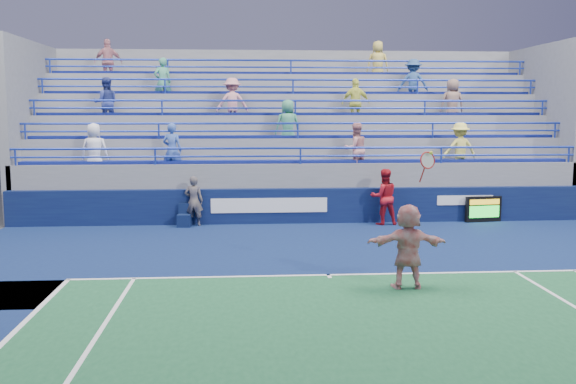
{
  "coord_description": "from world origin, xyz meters",
  "views": [
    {
      "loc": [
        -1.81,
        -13.27,
        3.5
      ],
      "look_at": [
        -0.69,
        2.5,
        1.5
      ],
      "focal_mm": 40.0,
      "sensor_mm": 36.0,
      "label": 1
    }
  ],
  "objects": [
    {
      "name": "sponsor_wall",
      "position": [
        0.0,
        6.5,
        0.55
      ],
      "size": [
        18.0,
        0.32,
        1.1
      ],
      "color": "#0B123C",
      "rests_on": "ground"
    },
    {
      "name": "line_judge",
      "position": [
        -3.31,
        6.23,
        0.77
      ],
      "size": [
        0.6,
        0.43,
        1.54
      ],
      "primitive_type": "imported",
      "rotation": [
        0.0,
        0.0,
        3.03
      ],
      "color": "#141A39",
      "rests_on": "ground"
    },
    {
      "name": "ball_girl",
      "position": [
        2.53,
        6.04,
        0.87
      ],
      "size": [
        0.87,
        0.7,
        1.74
      ],
      "primitive_type": "imported",
      "rotation": [
        0.0,
        0.0,
        3.19
      ],
      "color": "#AE131F",
      "rests_on": "ground"
    },
    {
      "name": "judge_chair",
      "position": [
        -3.59,
        6.06,
        0.23
      ],
      "size": [
        0.42,
        0.43,
        0.7
      ],
      "color": "#0C183B",
      "rests_on": "ground"
    },
    {
      "name": "serve_speed_board",
      "position": [
        5.77,
        6.26,
        0.42
      ],
      "size": [
        1.2,
        0.3,
        0.82
      ],
      "color": "black",
      "rests_on": "ground"
    },
    {
      "name": "ground",
      "position": [
        0.0,
        0.0,
        0.0
      ],
      "size": [
        120.0,
        120.0,
        0.0
      ],
      "primitive_type": "plane",
      "color": "#333538"
    },
    {
      "name": "bleacher_stand",
      "position": [
        -0.0,
        10.27,
        1.54
      ],
      "size": [
        18.0,
        5.6,
        6.13
      ],
      "color": "slate",
      "rests_on": "ground"
    },
    {
      "name": "tennis_player",
      "position": [
        1.43,
        -1.07,
        0.86
      ],
      "size": [
        1.6,
        0.58,
        2.73
      ],
      "color": "silver",
      "rests_on": "ground"
    }
  ]
}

